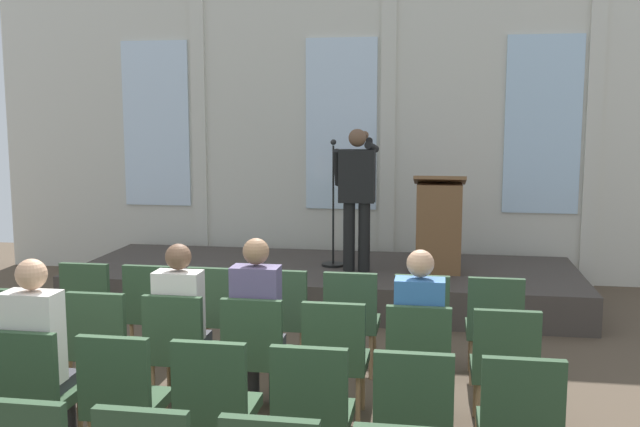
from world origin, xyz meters
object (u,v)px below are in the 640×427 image
object	(u,v)px
chair_r0_c0	(91,304)
audience_r1_c2	(181,317)
chair_r1_c3	(256,348)
lectern	(439,226)
chair_r1_c4	(336,353)
chair_r2_c3	(215,400)
speaker	(357,189)
chair_r2_c6	(520,420)
chair_r0_c2	(218,309)
audience_r1_c5	(419,327)
chair_r0_c1	(154,307)
chair_r1_c0	(32,336)
chair_r2_c1	(33,388)
chair_r2_c5	(414,413)
chair_r1_c1	(104,340)
chair_r0_c5	(422,319)
chair_r1_c5	(418,357)
chair_r2_c2	(122,394)
chair_r1_c6	(504,362)
chair_r0_c3	(284,312)
audience_r1_c3	(258,317)
chair_r0_c6	(494,322)
chair_r0_c4	(352,315)
mic_stand	(333,239)
chair_r1_c2	(178,344)
chair_r2_c4	(312,406)

from	to	relation	value
chair_r0_c0	audience_r1_c2	xyz separation A→B (m)	(1.22, -0.92, 0.19)
audience_r1_c2	chair_r1_c3	world-z (taller)	audience_r1_c2
lectern	chair_r1_c4	distance (m)	3.53
lectern	chair_r2_c3	bearing A→B (deg)	-106.98
speaker	chair_r2_c6	bearing A→B (deg)	-71.65
chair_r0_c2	chair_r2_c3	xyz separation A→B (m)	(0.61, -2.01, 0.00)
chair_r0_c0	audience_r1_c2	distance (m)	1.54
speaker	audience_r1_c2	size ratio (longest dim) A/B	1.29
speaker	audience_r1_c5	bearing A→B (deg)	-75.68
chair_r0_c1	chair_r1_c0	xyz separation A→B (m)	(-0.61, -1.01, 0.00)
chair_r2_c1	chair_r2_c5	size ratio (longest dim) A/B	1.00
chair_r1_c3	audience_r1_c5	world-z (taller)	audience_r1_c5
chair_r1_c1	audience_r1_c5	size ratio (longest dim) A/B	0.71
chair_r0_c5	chair_r1_c5	distance (m)	1.01
speaker	chair_r2_c2	bearing A→B (deg)	-102.98
chair_r0_c2	chair_r1_c6	size ratio (longest dim) A/B	1.00
audience_r1_c2	chair_r2_c5	distance (m)	2.13
chair_r0_c3	audience_r1_c3	bearing A→B (deg)	-90.00
audience_r1_c3	chair_r1_c5	world-z (taller)	audience_r1_c3
chair_r2_c2	chair_r2_c6	distance (m)	2.44
chair_r0_c6	chair_r0_c4	bearing A→B (deg)	180.00
mic_stand	chair_r0_c5	size ratio (longest dim) A/B	1.65
speaker	audience_r1_c2	bearing A→B (deg)	-107.11
audience_r1_c2	mic_stand	bearing A→B (deg)	78.87
chair_r0_c3	chair_r2_c5	world-z (taller)	same
chair_r2_c6	audience_r1_c3	bearing A→B (deg)	149.31
chair_r0_c2	chair_r1_c3	world-z (taller)	same
chair_r2_c3	chair_r2_c5	bearing A→B (deg)	0.00
chair_r0_c3	chair_r1_c2	bearing A→B (deg)	-121.20
chair_r2_c1	chair_r2_c6	size ratio (longest dim) A/B	1.00
chair_r1_c6	chair_r0_c3	bearing A→B (deg)	151.18
chair_r0_c1	chair_r1_c2	distance (m)	1.18
chair_r0_c5	audience_r1_c3	xyz separation A→B (m)	(-1.22, -0.93, 0.22)
chair_r0_c4	chair_r1_c2	xyz separation A→B (m)	(-1.22, -1.01, 0.00)
chair_r1_c4	chair_r2_c6	size ratio (longest dim) A/B	1.00
chair_r0_c5	chair_r1_c3	bearing A→B (deg)	-140.46
chair_r2_c6	chair_r2_c2	bearing A→B (deg)	180.00
chair_r0_c2	chair_r2_c3	world-z (taller)	same
audience_r1_c2	chair_r1_c4	xyz separation A→B (m)	(1.22, -0.08, -0.19)
speaker	chair_r1_c3	xyz separation A→B (m)	(-0.39, -3.33, -0.87)
lectern	chair_r1_c5	bearing A→B (deg)	-92.22
chair_r1_c6	chair_r1_c0	bearing A→B (deg)	180.00
chair_r0_c1	mic_stand	bearing A→B (deg)	63.13
chair_r1_c0	chair_r2_c6	bearing A→B (deg)	-15.38
chair_r1_c2	chair_r2_c4	xyz separation A→B (m)	(1.22, -1.01, 0.00)
chair_r0_c1	chair_r1_c5	bearing A→B (deg)	-22.43
chair_r1_c0	chair_r1_c6	world-z (taller)	same
chair_r0_c0	audience_r1_c3	xyz separation A→B (m)	(1.83, -0.93, 0.22)
chair_r0_c5	chair_r1_c2	distance (m)	2.09
chair_r2_c5	chair_r1_c3	bearing A→B (deg)	140.46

